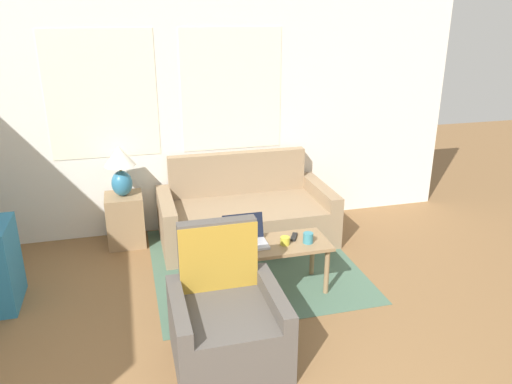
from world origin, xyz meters
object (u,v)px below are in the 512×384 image
cup_navy (285,241)px  tv_remote (294,237)px  coffee_table (268,250)px  cup_yellow (308,238)px  laptop (245,238)px  table_lamp (120,166)px  couch (245,216)px  armchair (226,322)px

cup_navy → tv_remote: (0.12, 0.11, -0.03)m
coffee_table → cup_yellow: size_ratio=11.63×
laptop → cup_yellow: laptop is taller
table_lamp → cup_yellow: bearing=-41.7°
laptop → cup_yellow: bearing=-12.9°
cup_navy → tv_remote: size_ratio=0.54×
couch → tv_remote: (0.19, -1.06, 0.21)m
armchair → coffee_table: size_ratio=0.88×
laptop → tv_remote: (0.44, 0.00, -0.04)m
armchair → tv_remote: bearing=46.1°
tv_remote → cup_yellow: bearing=-55.1°
table_lamp → cup_yellow: (1.54, -1.37, -0.36)m
cup_yellow → tv_remote: cup_yellow is taller
couch → cup_yellow: bearing=-76.8°
cup_yellow → tv_remote: size_ratio=0.60×
armchair → coffee_table: (0.53, 0.76, 0.13)m
table_lamp → laptop: size_ratio=1.47×
couch → cup_yellow: size_ratio=19.67×
armchair → tv_remote: (0.79, 0.82, 0.20)m
cup_navy → armchair: bearing=-133.2°
coffee_table → cup_yellow: 0.37m
armchair → cup_navy: (0.67, 0.71, 0.22)m
table_lamp → armchair: bearing=-72.2°
laptop → cup_yellow: (0.53, -0.12, -0.01)m
armchair → cup_yellow: size_ratio=10.19×
armchair → tv_remote: armchair is taller
couch → armchair: size_ratio=1.93×
couch → cup_navy: 1.19m
table_lamp → cup_navy: 1.93m
cup_navy → tv_remote: bearing=41.7°
table_lamp → tv_remote: (1.45, -1.24, -0.40)m
coffee_table → cup_navy: cup_navy is taller
table_lamp → tv_remote: size_ratio=3.44×
laptop → coffee_table: bearing=-18.0°
coffee_table → tv_remote: 0.28m
cup_yellow → coffee_table: bearing=170.0°
coffee_table → couch: bearing=86.5°
laptop → cup_navy: 0.34m
couch → tv_remote: 1.10m
laptop → cup_navy: size_ratio=4.37×
table_lamp → laptop: 1.64m
coffee_table → armchair: bearing=-124.9°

